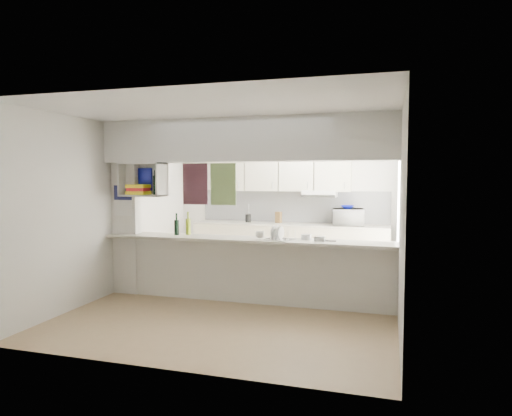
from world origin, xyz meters
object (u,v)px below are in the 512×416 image
at_px(dish_rack, 279,234).
at_px(wine_bottles, 183,226).
at_px(microwave, 348,217).
at_px(bowl, 348,207).

height_order(dish_rack, wine_bottles, wine_bottles).
xyz_separation_m(microwave, wine_bottles, (-2.27, -2.04, -0.02)).
height_order(bowl, wine_bottles, bowl).
bearing_deg(microwave, bowl, -64.77).
height_order(microwave, bowl, bowl).
xyz_separation_m(bowl, dish_rack, (-0.73, -2.18, -0.25)).
bearing_deg(dish_rack, wine_bottles, -171.57).
bearing_deg(bowl, dish_rack, -108.43).
relative_size(bowl, dish_rack, 0.56).
xyz_separation_m(microwave, dish_rack, (-0.75, -2.16, -0.07)).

